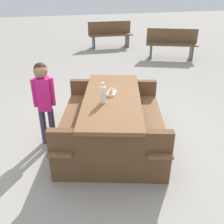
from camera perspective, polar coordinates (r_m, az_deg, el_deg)
ground_plane at (r=3.86m, az=-0.00°, el=-6.94°), size 30.00×30.00×0.00m
picnic_table at (r=3.62m, az=-0.00°, el=-1.13°), size 2.11×1.84×0.75m
soda_bottle at (r=3.28m, az=-1.98°, el=4.08°), size 0.07×0.07×0.27m
hotdog_tray at (r=3.58m, az=-0.07°, el=4.45°), size 0.21×0.18×0.08m
child_in_coat at (r=3.64m, az=-14.84°, el=3.81°), size 0.19×0.30×1.21m
park_bench_near at (r=9.40m, az=-0.42°, el=16.84°), size 0.45×1.51×0.85m
park_bench_mid at (r=8.20m, az=13.00°, el=14.59°), size 0.91×1.54×0.85m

